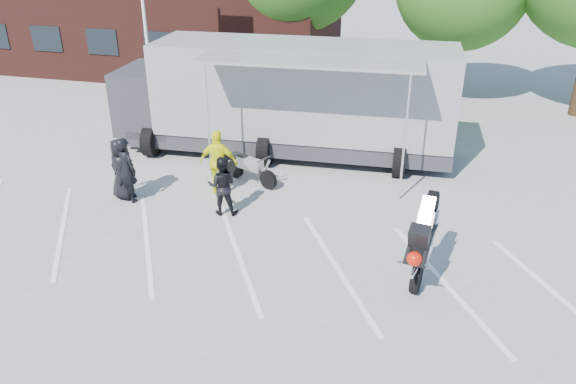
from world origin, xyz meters
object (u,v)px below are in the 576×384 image
at_px(transporter_truck, 289,153).
at_px(spectator_leather_a, 122,169).
at_px(parked_motorcycle, 252,183).
at_px(spectator_leather_b, 126,170).
at_px(spectator_hivis, 219,163).
at_px(spectator_leather_c, 222,186).
at_px(stunt_bike_rider, 422,274).

xyz_separation_m(transporter_truck, spectator_leather_a, (-3.68, -4.45, 0.90)).
distance_m(transporter_truck, parked_motorcycle, 2.61).
bearing_deg(spectator_leather_a, spectator_leather_b, 172.02).
bearing_deg(parked_motorcycle, spectator_hivis, 166.52).
relative_size(parked_motorcycle, spectator_leather_b, 1.03).
xyz_separation_m(transporter_truck, spectator_leather_c, (-0.63, -4.61, 0.82)).
xyz_separation_m(spectator_leather_a, spectator_leather_b, (0.21, -0.10, 0.05)).
relative_size(parked_motorcycle, spectator_leather_a, 1.08).
relative_size(transporter_truck, spectator_hivis, 6.11).
relative_size(stunt_bike_rider, spectator_leather_c, 1.36).
bearing_deg(transporter_truck, spectator_leather_c, -100.51).
xyz_separation_m(parked_motorcycle, spectator_leather_a, (-3.19, -1.88, 0.90)).
bearing_deg(spectator_leather_c, spectator_leather_a, -15.05).
height_order(spectator_leather_b, spectator_hivis, spectator_hivis).
relative_size(stunt_bike_rider, spectator_hivis, 1.17).
bearing_deg(transporter_truck, parked_motorcycle, -103.48).
distance_m(parked_motorcycle, stunt_bike_rider, 6.37).
bearing_deg(spectator_leather_c, spectator_hivis, -77.25).
height_order(stunt_bike_rider, spectator_leather_c, spectator_leather_c).
bearing_deg(spectator_hivis, stunt_bike_rider, 150.20).
bearing_deg(spectator_leather_c, transporter_truck, -109.89).
xyz_separation_m(spectator_leather_b, spectator_hivis, (2.31, 1.10, 0.01)).
height_order(spectator_leather_a, spectator_leather_c, spectator_leather_a).
bearing_deg(spectator_leather_b, transporter_truck, -104.67).
relative_size(transporter_truck, stunt_bike_rider, 5.23).
bearing_deg(transporter_truck, stunt_bike_rider, -55.53).
distance_m(transporter_truck, spectator_leather_b, 5.80).
bearing_deg(spectator_leather_a, spectator_leather_c, -164.41).
relative_size(spectator_leather_b, spectator_leather_c, 1.15).
xyz_separation_m(spectator_leather_b, spectator_leather_c, (2.84, -0.05, -0.12)).
bearing_deg(parked_motorcycle, transporter_truck, 13.15).
bearing_deg(spectator_leather_c, spectator_leather_b, -13.15).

